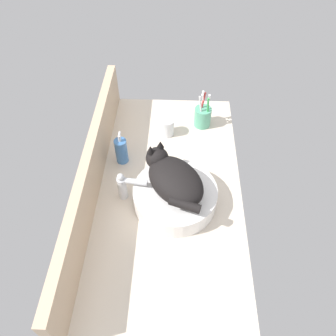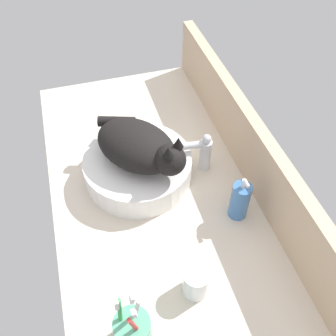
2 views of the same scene
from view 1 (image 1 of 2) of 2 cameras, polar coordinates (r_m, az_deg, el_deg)
The scene contains 8 objects.
ground_plane at distance 135.11cm, azimuth -0.37°, elevation -4.34°, with size 118.06×61.12×4.00cm, color beige.
backsplash_panel at distance 129.89cm, azimuth -13.17°, elevation -0.69°, with size 118.06×3.60×19.79cm, color #CCAD8C.
sink_basin at distance 126.77cm, azimuth 1.25°, elevation -4.91°, with size 32.16×32.16×7.95cm, color white.
cat at distance 119.68cm, azimuth 0.91°, elevation -1.76°, with size 30.19×28.68×14.00cm.
faucet at distance 126.76cm, azimuth -7.54°, elevation -3.01°, with size 3.86×11.86×13.60cm.
soap_dispenser at distance 140.82cm, azimuth -8.13°, elevation 3.01°, with size 5.23×5.23×15.20cm.
toothbrush_cup at distance 158.09cm, azimuth 6.06°, elevation 8.94°, with size 7.98×7.98×18.70cm.
water_glass at distance 153.43cm, azimuth -0.17°, elevation 7.01°, with size 6.48×6.48×8.24cm.
Camera 1 is at (-80.22, -4.06, 106.64)cm, focal length 35.00 mm.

